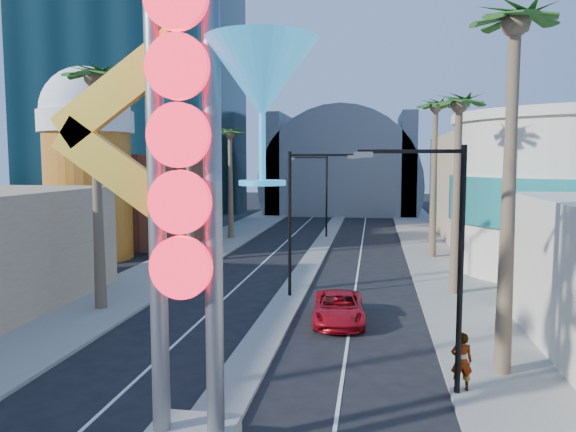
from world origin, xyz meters
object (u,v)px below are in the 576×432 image
object	(u,v)px
pedestrian_a	(462,361)
neon_sign	(217,170)
red_pickup	(339,308)
pedestrian_b	(537,312)

from	to	relation	value
pedestrian_a	neon_sign	bearing A→B (deg)	36.20
red_pickup	pedestrian_a	distance (m)	8.70
pedestrian_a	pedestrian_b	world-z (taller)	pedestrian_a
pedestrian_a	red_pickup	bearing A→B (deg)	-62.21
neon_sign	pedestrian_b	world-z (taller)	neon_sign
pedestrian_a	pedestrian_b	size ratio (longest dim) A/B	1.07
neon_sign	red_pickup	xyz separation A→B (m)	(2.13, 12.75, -6.61)
red_pickup	pedestrian_a	size ratio (longest dim) A/B	2.64
red_pickup	pedestrian_a	xyz separation A→B (m)	(4.40, -7.49, 0.40)
red_pickup	pedestrian_b	xyz separation A→B (m)	(8.54, -0.65, 0.34)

